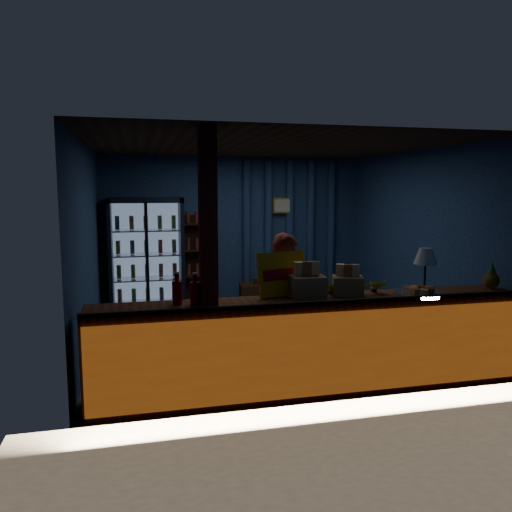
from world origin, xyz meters
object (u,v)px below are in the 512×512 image
Objects in this scene: green_chair at (298,296)px; shopkeeper at (285,306)px; table_lamp at (426,258)px; pastry_tray at (418,292)px.

shopkeeper is at bearing 28.92° from green_chair.
shopkeeper is at bearing 161.43° from table_lamp.
table_lamp is (1.38, -0.46, 0.54)m from shopkeeper.
pastry_tray is (1.26, -0.53, 0.19)m from shopkeeper.
pastry_tray is 1.06× the size of table_lamp.
table_lamp is (0.34, -3.17, 1.04)m from green_chair.
green_chair is 3.32m from pastry_tray.
table_lamp is at bearing 56.06° from green_chair.
pastry_tray is at bearing -5.83° from shopkeeper.
green_chair is at bearing 94.04° from pastry_tray.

